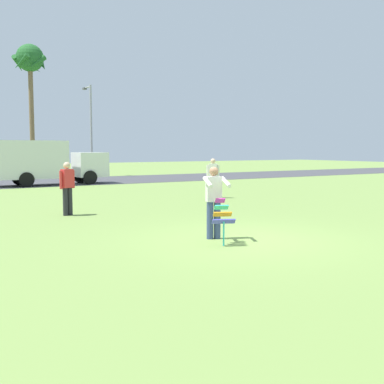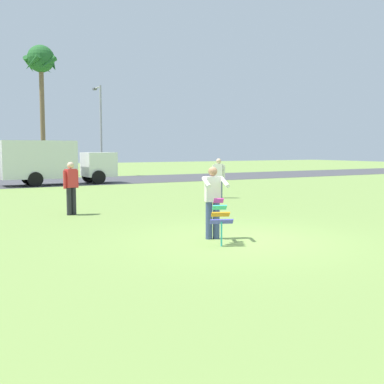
{
  "view_description": "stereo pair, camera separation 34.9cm",
  "coord_description": "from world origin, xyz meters",
  "px_view_note": "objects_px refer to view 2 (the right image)",
  "views": [
    {
      "loc": [
        -6.82,
        -8.93,
        2.16
      ],
      "look_at": [
        -0.5,
        1.48,
        1.05
      ],
      "focal_mm": 44.64,
      "sensor_mm": 36.0,
      "label": 1
    },
    {
      "loc": [
        -6.52,
        -9.11,
        2.16
      ],
      "look_at": [
        -0.5,
        1.48,
        1.05
      ],
      "focal_mm": 44.64,
      "sensor_mm": 36.0,
      "label": 2
    }
  ],
  "objects_px": {
    "person_kite_flyer": "(213,200)",
    "person_walker_near": "(71,186)",
    "palm_tree_right_near": "(41,65)",
    "parked_truck_white_box": "(52,161)",
    "streetlight_pole": "(100,125)",
    "kite_held": "(221,215)",
    "person_walker_far": "(219,177)"
  },
  "relations": [
    {
      "from": "person_kite_flyer",
      "to": "kite_held",
      "type": "relative_size",
      "value": 1.69
    },
    {
      "from": "parked_truck_white_box",
      "to": "streetlight_pole",
      "type": "bearing_deg",
      "value": 52.72
    },
    {
      "from": "streetlight_pole",
      "to": "person_walker_near",
      "type": "height_order",
      "value": "streetlight_pole"
    },
    {
      "from": "person_walker_near",
      "to": "person_walker_far",
      "type": "relative_size",
      "value": 1.0
    },
    {
      "from": "person_kite_flyer",
      "to": "palm_tree_right_near",
      "type": "bearing_deg",
      "value": 85.14
    },
    {
      "from": "person_kite_flyer",
      "to": "parked_truck_white_box",
      "type": "relative_size",
      "value": 0.26
    },
    {
      "from": "parked_truck_white_box",
      "to": "streetlight_pole",
      "type": "distance_m",
      "value": 9.39
    },
    {
      "from": "kite_held",
      "to": "person_kite_flyer",
      "type": "bearing_deg",
      "value": 71.81
    },
    {
      "from": "streetlight_pole",
      "to": "palm_tree_right_near",
      "type": "bearing_deg",
      "value": 142.68
    },
    {
      "from": "kite_held",
      "to": "person_walker_near",
      "type": "relative_size",
      "value": 0.59
    },
    {
      "from": "parked_truck_white_box",
      "to": "person_walker_near",
      "type": "relative_size",
      "value": 3.88
    },
    {
      "from": "kite_held",
      "to": "palm_tree_right_near",
      "type": "height_order",
      "value": "palm_tree_right_near"
    },
    {
      "from": "person_kite_flyer",
      "to": "person_walker_far",
      "type": "distance_m",
      "value": 9.49
    },
    {
      "from": "person_kite_flyer",
      "to": "streetlight_pole",
      "type": "bearing_deg",
      "value": 76.7
    },
    {
      "from": "kite_held",
      "to": "streetlight_pole",
      "type": "relative_size",
      "value": 0.15
    },
    {
      "from": "palm_tree_right_near",
      "to": "person_walker_far",
      "type": "xyz_separation_m",
      "value": [
        2.77,
        -21.31,
        -7.69
      ]
    },
    {
      "from": "person_kite_flyer",
      "to": "palm_tree_right_near",
      "type": "distance_m",
      "value": 30.31
    },
    {
      "from": "parked_truck_white_box",
      "to": "person_walker_far",
      "type": "bearing_deg",
      "value": -68.28
    },
    {
      "from": "person_kite_flyer",
      "to": "person_walker_near",
      "type": "bearing_deg",
      "value": 107.15
    },
    {
      "from": "palm_tree_right_near",
      "to": "streetlight_pole",
      "type": "bearing_deg",
      "value": -37.32
    },
    {
      "from": "parked_truck_white_box",
      "to": "kite_held",
      "type": "bearing_deg",
      "value": -92.84
    },
    {
      "from": "parked_truck_white_box",
      "to": "person_walker_near",
      "type": "bearing_deg",
      "value": -100.84
    },
    {
      "from": "palm_tree_right_near",
      "to": "person_walker_near",
      "type": "relative_size",
      "value": 5.89
    },
    {
      "from": "kite_held",
      "to": "person_walker_far",
      "type": "distance_m",
      "value": 10.18
    },
    {
      "from": "kite_held",
      "to": "parked_truck_white_box",
      "type": "distance_m",
      "value": 19.89
    },
    {
      "from": "kite_held",
      "to": "person_walker_far",
      "type": "relative_size",
      "value": 0.59
    },
    {
      "from": "palm_tree_right_near",
      "to": "person_walker_near",
      "type": "bearing_deg",
      "value": -100.37
    },
    {
      "from": "person_kite_flyer",
      "to": "streetlight_pole",
      "type": "distance_m",
      "value": 27.26
    },
    {
      "from": "person_walker_near",
      "to": "person_walker_far",
      "type": "xyz_separation_m",
      "value": [
        7.05,
        2.08,
        0.0
      ]
    },
    {
      "from": "person_walker_near",
      "to": "person_walker_far",
      "type": "height_order",
      "value": "same"
    },
    {
      "from": "kite_held",
      "to": "person_walker_near",
      "type": "xyz_separation_m",
      "value": [
        -1.57,
        6.49,
        0.26
      ]
    },
    {
      "from": "parked_truck_white_box",
      "to": "streetlight_pole",
      "type": "relative_size",
      "value": 0.96
    }
  ]
}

